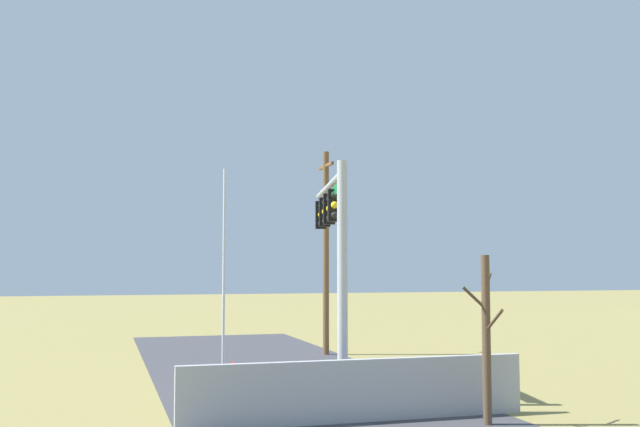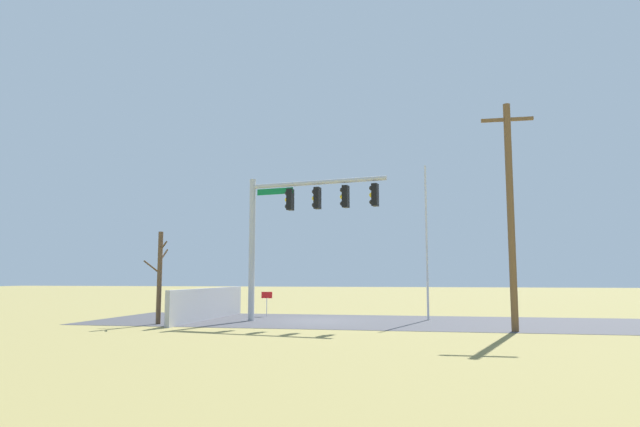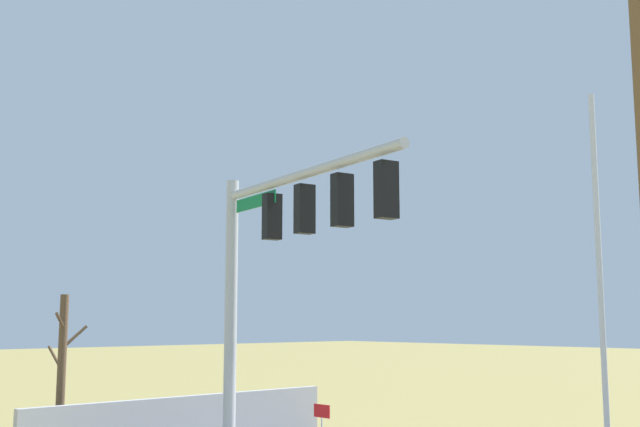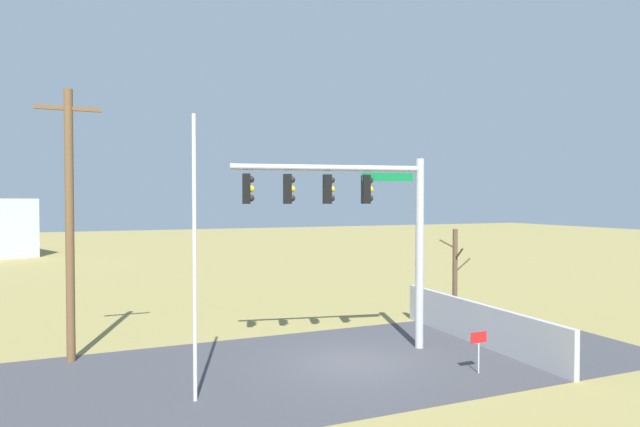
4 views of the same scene
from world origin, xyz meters
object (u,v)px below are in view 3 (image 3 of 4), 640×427
object	(u,v)px
flagpole	(601,301)
bare_tree	(61,376)
signal_mast	(276,252)
open_sign	(322,417)

from	to	relation	value
flagpole	bare_tree	bearing A→B (deg)	21.28
signal_mast	flagpole	distance (m)	6.34
flagpole	open_sign	world-z (taller)	flagpole
open_sign	flagpole	bearing A→B (deg)	172.87
open_sign	bare_tree	bearing A→B (deg)	59.40
flagpole	open_sign	size ratio (longest dim) A/B	5.91
signal_mast	open_sign	distance (m)	5.48
signal_mast	open_sign	bearing A→B (deg)	-56.60
flagpole	bare_tree	distance (m)	12.08
signal_mast	bare_tree	bearing A→B (deg)	20.73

